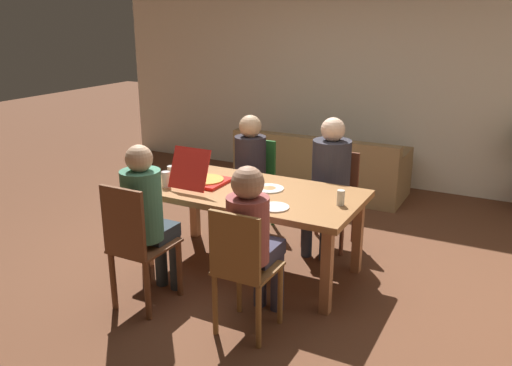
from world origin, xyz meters
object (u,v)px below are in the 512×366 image
Objects in this scene: chair_0 at (137,245)px; pizza_box_0 at (203,179)px; person_1 at (248,164)px; dining_table at (251,199)px; drinking_glass_2 at (166,179)px; couch at (320,170)px; chair_2 at (242,267)px; chair_3 at (333,192)px; person_0 at (147,211)px; person_2 at (253,233)px; plate_0 at (269,188)px; drinking_glass_0 at (172,172)px; drinking_glass_1 at (341,197)px; chair_1 at (254,179)px; person_3 at (329,173)px; plate_1 at (275,207)px.

pizza_box_0 is at bearing 89.32° from chair_0.
chair_0 is 1.73m from person_1.
pizza_box_0 is at bearing -172.05° from dining_table.
couch is at bearing 80.41° from drinking_glass_2.
chair_2 is 1.05× the size of chair_3.
person_0 is at bearing 90.00° from chair_0.
couch is (0.20, 1.52, -0.43)m from person_1.
couch is at bearing 85.41° from pizza_box_0.
person_2 is at bearing 3.45° from person_0.
plate_0 is (0.57, -0.68, 0.03)m from person_1.
drinking_glass_2 reaches higher than dining_table.
person_1 is at bearing -97.45° from couch.
drinking_glass_2 is 0.06× the size of couch.
drinking_glass_2 is at bearing -63.26° from drinking_glass_0.
chair_0 is at bearing -142.19° from drinking_glass_1.
chair_1 is 0.91m from person_3.
pizza_box_0 is 1.93× the size of plate_0.
plate_1 reaches higher than dining_table.
plate_1 is (-0.06, -1.04, -0.00)m from person_3.
plate_1 is at bearing -56.06° from chair_1.
drinking_glass_1 is at bearing 64.24° from person_2.
chair_1 is at bearing 178.62° from chair_3.
person_2 is 5.35× the size of plate_1.
plate_0 is (-0.29, 0.84, 0.03)m from person_2.
person_2 is 0.58× the size of couch.
person_0 is 0.87m from person_2.
chair_2 reaches higher than chair_3.
chair_2 is at bearing -84.81° from plate_1.
drinking_glass_1 is at bearing -31.73° from person_1.
dining_table is 0.89× the size of couch.
dining_table is 2.09× the size of chair_3.
plate_0 is (-0.29, 0.99, 0.22)m from chair_2.
dining_table is at bearing 141.08° from plate_1.
person_0 is (0.00, 0.14, 0.22)m from chair_0.
person_0 is 1.34× the size of chair_2.
person_0 reaches higher than drinking_glass_1.
chair_3 is at bearing 90.00° from chair_2.
drinking_glass_0 is at bearing 143.85° from chair_2.
chair_0 is 1.92m from person_3.
chair_3 is 0.43× the size of couch.
chair_3 is 1.00m from drinking_glass_1.
chair_2 is at bearing -44.78° from pizza_box_0.
couch reaches higher than plate_1.
chair_0 is 0.91m from person_2.
drinking_glass_0 is (-0.93, -0.10, 0.04)m from plate_0.
chair_0 is at bearing -118.89° from plate_0.
chair_1 is 1.41m from couch.
chair_3 is 0.88m from plate_0.
pizza_box_0 is (-0.85, -0.95, 0.27)m from chair_3.
drinking_glass_2 is (-1.10, -1.15, 0.29)m from chair_3.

